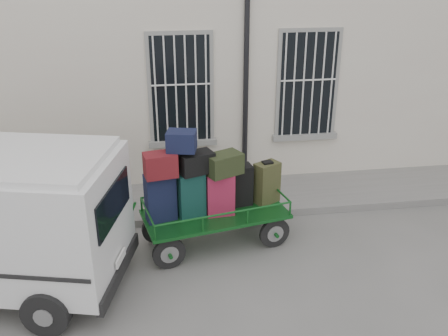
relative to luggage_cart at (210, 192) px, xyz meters
The scene contains 4 objects.
ground 1.19m from the luggage_cart, 79.21° to the right, with size 80.00×80.00×0.00m, color #60605C.
building 5.31m from the luggage_cart, 88.77° to the left, with size 24.00×5.15×6.00m.
sidewalk 1.92m from the luggage_cart, 86.32° to the left, with size 24.00×1.70×0.15m, color slate.
luggage_cart is the anchor object (origin of this frame).
Camera 1 is at (-0.99, -7.10, 4.88)m, focal length 40.00 mm.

